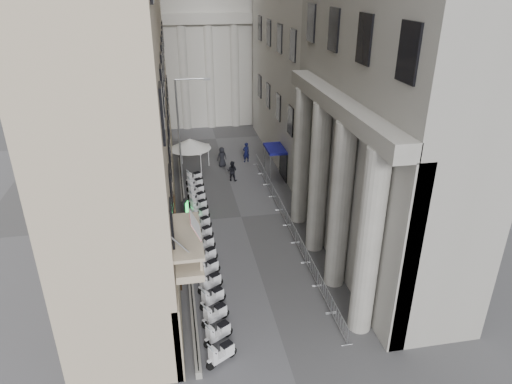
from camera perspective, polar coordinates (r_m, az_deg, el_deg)
iron_fence at (r=33.90m, az=-8.77°, el=-4.66°), size 0.30×28.00×1.40m
blue_awning at (r=41.95m, az=2.33°, el=1.71°), size 1.60×3.00×3.00m
flag at (r=23.49m, az=-6.51°, el=-20.38°), size 1.00×1.40×8.20m
scooter_0 at (r=23.40m, az=-4.25°, el=-20.48°), size 1.49×1.19×1.50m
scooter_1 at (r=24.41m, az=-4.65°, el=-18.12°), size 1.49×1.19×1.50m
scooter_2 at (r=25.46m, az=-5.02°, el=-15.94°), size 1.49×1.19×1.50m
scooter_3 at (r=26.55m, az=-5.34°, el=-13.94°), size 1.49×1.19×1.50m
scooter_4 at (r=27.67m, az=-5.64°, el=-12.10°), size 1.49×1.19×1.50m
scooter_5 at (r=28.82m, az=-5.91°, el=-10.40°), size 1.49×1.19×1.50m
scooter_6 at (r=29.98m, az=-6.15°, el=-8.84°), size 1.49×1.19×1.50m
scooter_7 at (r=31.17m, az=-6.38°, el=-7.39°), size 1.49×1.19×1.50m
scooter_8 at (r=32.38m, az=-6.58°, el=-6.05°), size 1.49×1.19×1.50m
scooter_9 at (r=33.61m, az=-6.78°, el=-4.81°), size 1.49×1.19×1.50m
scooter_10 at (r=34.85m, az=-6.95°, el=-3.65°), size 1.49×1.19×1.50m
scooter_11 at (r=36.11m, az=-7.12°, el=-2.58°), size 1.49×1.19×1.50m
scooter_12 at (r=37.37m, az=-7.27°, el=-1.58°), size 1.49×1.19×1.50m
scooter_13 at (r=38.65m, az=-7.41°, el=-0.64°), size 1.49×1.19×1.50m
scooter_14 at (r=39.94m, az=-7.55°, el=0.24°), size 1.49×1.19×1.50m
scooter_15 at (r=41.24m, az=-7.67°, el=1.06°), size 1.49×1.19×1.50m
barrier_0 at (r=25.38m, az=10.28°, el=-16.49°), size 0.60×2.40×1.10m
barrier_1 at (r=27.16m, az=8.46°, el=-13.10°), size 0.60×2.40×1.10m
barrier_2 at (r=29.05m, az=6.90°, el=-10.13°), size 0.60×2.40×1.10m
barrier_3 at (r=31.03m, az=5.56°, el=-7.52°), size 0.60×2.40×1.10m
barrier_4 at (r=33.08m, az=4.40°, el=-5.23°), size 0.60×2.40×1.10m
barrier_5 at (r=35.18m, az=3.39°, el=-3.20°), size 0.60×2.40×1.10m
barrier_6 at (r=37.34m, az=2.49°, el=-1.41°), size 0.60×2.40×1.10m
barrier_7 at (r=39.53m, az=1.69°, el=0.19°), size 0.60×2.40×1.10m
barrier_8 at (r=41.76m, az=0.98°, el=1.61°), size 0.60×2.40×1.10m
barrier_9 at (r=44.02m, az=0.34°, el=2.90°), size 0.60×2.40×1.10m
security_tent at (r=43.82m, az=-8.77°, el=6.16°), size 3.87×3.87×3.14m
street_lamp at (r=40.08m, az=-9.14°, el=8.69°), size 2.99×0.25×9.17m
info_kiosk at (r=34.83m, az=-8.80°, el=-2.20°), size 0.50×0.83×1.69m
pedestrian_a at (r=45.45m, az=-1.24°, el=4.98°), size 0.85×0.69×2.01m
pedestrian_b at (r=41.20m, az=-3.01°, el=2.65°), size 1.11×1.01×1.87m
pedestrian_c at (r=44.40m, az=-4.27°, el=4.38°), size 1.09×0.85×1.96m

